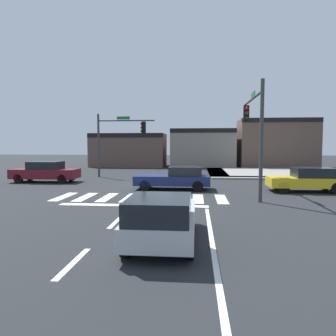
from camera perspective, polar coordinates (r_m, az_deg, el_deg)
name	(u,v)px	position (r m, az deg, el deg)	size (l,w,h in m)	color
ground_plane	(153,186)	(20.84, -2.76, -3.31)	(120.00, 120.00, 0.00)	#232628
crosswalk_near	(141,198)	(16.44, -4.92, -5.36)	(8.76, 2.74, 0.01)	silver
lane_markings	(133,244)	(9.04, -6.38, -13.47)	(6.80, 20.25, 0.01)	white
bike_detector_marking	(171,222)	(11.41, 0.46, -9.67)	(1.04, 1.04, 0.01)	yellow
curb_corner_northeast	(257,173)	(30.52, 15.78, -0.90)	(10.00, 10.60, 0.15)	gray
storefront_row	(209,147)	(39.27, 7.45, 3.83)	(26.71, 6.49, 5.71)	brown
traffic_signal_northwest	(119,134)	(26.85, -8.75, 6.01)	(4.83, 0.32, 5.28)	#383A3D
traffic_signal_southeast	(254,122)	(17.67, 15.18, 8.07)	(0.32, 5.59, 5.79)	#383A3D
car_maroon	(45,172)	(24.71, -21.19, -0.63)	(4.72, 1.80, 1.51)	maroon
car_navy	(176,178)	(19.37, 1.36, -1.81)	(4.55, 1.88, 1.39)	#141E4C
car_silver	(162,218)	(8.89, -1.02, -8.99)	(1.78, 4.21, 1.42)	#B7BABF
car_yellow	(307,179)	(20.07, 23.79, -1.89)	(4.19, 1.80, 1.41)	gold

